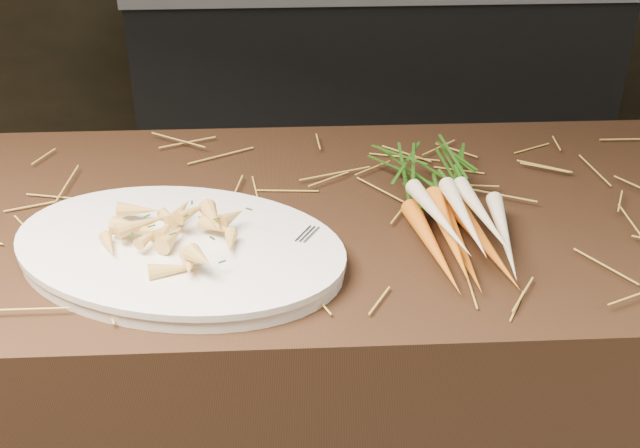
# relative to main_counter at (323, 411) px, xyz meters

# --- Properties ---
(main_counter) EXTENTS (2.40, 0.70, 0.90)m
(main_counter) POSITION_rel_main_counter_xyz_m (0.00, 0.00, 0.00)
(main_counter) COLOR black
(main_counter) RESTS_ON ground
(back_counter) EXTENTS (1.82, 0.62, 0.84)m
(back_counter) POSITION_rel_main_counter_xyz_m (0.30, 1.88, -0.03)
(back_counter) COLOR black
(back_counter) RESTS_ON ground
(straw_bedding) EXTENTS (1.40, 0.60, 0.02)m
(straw_bedding) POSITION_rel_main_counter_xyz_m (0.00, 0.00, 0.46)
(straw_bedding) COLOR #AD8932
(straw_bedding) RESTS_ON main_counter
(root_veg_bunch) EXTENTS (0.19, 0.46, 0.09)m
(root_veg_bunch) POSITION_rel_main_counter_xyz_m (0.19, -0.01, 0.49)
(root_veg_bunch) COLOR orange
(root_veg_bunch) RESTS_ON main_counter
(serving_platter) EXTENTS (0.59, 0.48, 0.03)m
(serving_platter) POSITION_rel_main_counter_xyz_m (-0.22, -0.14, 0.46)
(serving_platter) COLOR white
(serving_platter) RESTS_ON main_counter
(roasted_veg_heap) EXTENTS (0.29, 0.25, 0.06)m
(roasted_veg_heap) POSITION_rel_main_counter_xyz_m (-0.22, -0.14, 0.51)
(roasted_veg_heap) COLOR gold
(roasted_veg_heap) RESTS_ON serving_platter
(serving_fork) EXTENTS (0.11, 0.17, 0.00)m
(serving_fork) POSITION_rel_main_counter_xyz_m (-0.06, -0.21, 0.48)
(serving_fork) COLOR silver
(serving_fork) RESTS_ON serving_platter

